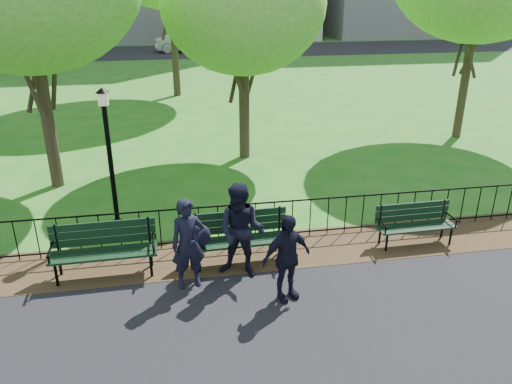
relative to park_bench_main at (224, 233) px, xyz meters
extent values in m
plane|color=#206B1C|center=(0.18, -1.17, -0.68)|extent=(120.00, 120.00, 0.00)
cube|color=#312414|center=(0.18, 0.33, -0.66)|extent=(60.00, 1.60, 0.01)
cube|color=black|center=(0.18, 33.83, -0.67)|extent=(70.00, 9.00, 0.01)
cylinder|color=black|center=(0.18, 0.83, 0.20)|extent=(24.00, 0.04, 0.04)
cylinder|color=black|center=(0.18, 0.83, -0.56)|extent=(24.00, 0.04, 0.04)
cylinder|color=black|center=(0.18, 0.83, -0.23)|extent=(0.02, 0.02, 0.90)
cube|color=black|center=(0.33, -0.02, -0.19)|extent=(1.96, 0.57, 0.04)
cube|color=black|center=(0.32, 0.26, 0.18)|extent=(1.94, 0.09, 0.49)
cylinder|color=black|center=(-0.51, -0.23, -0.43)|extent=(0.05, 0.05, 0.49)
cylinder|color=black|center=(1.18, -0.19, -0.43)|extent=(0.05, 0.05, 0.49)
cylinder|color=black|center=(-0.52, 0.15, -0.43)|extent=(0.05, 0.05, 0.49)
cylinder|color=black|center=(1.17, 0.20, -0.43)|extent=(0.05, 0.05, 0.49)
cylinder|color=black|center=(-0.59, -0.04, 0.00)|extent=(0.06, 0.61, 0.04)
cylinder|color=black|center=(1.25, 0.01, 0.00)|extent=(0.06, 0.61, 0.04)
ellipsoid|color=black|center=(-0.47, -0.15, 0.07)|extent=(0.44, 0.31, 0.47)
cube|color=black|center=(-2.26, -0.06, -0.19)|extent=(1.96, 0.55, 0.04)
cube|color=black|center=(-2.26, 0.23, 0.19)|extent=(1.95, 0.07, 0.49)
cylinder|color=black|center=(-3.10, -0.27, -0.43)|extent=(0.05, 0.05, 0.49)
cylinder|color=black|center=(-1.41, -0.24, -0.43)|extent=(0.05, 0.05, 0.49)
cylinder|color=black|center=(-3.11, 0.12, -0.43)|extent=(0.05, 0.05, 0.49)
cylinder|color=black|center=(-1.41, 0.15, -0.43)|extent=(0.05, 0.05, 0.49)
cylinder|color=black|center=(-3.18, -0.07, 0.01)|extent=(0.05, 0.61, 0.04)
cylinder|color=black|center=(-1.34, -0.04, 0.01)|extent=(0.05, 0.61, 0.04)
cube|color=black|center=(4.07, 0.07, -0.26)|extent=(1.68, 0.48, 0.04)
cube|color=black|center=(4.06, 0.31, 0.06)|extent=(1.67, 0.07, 0.42)
cylinder|color=black|center=(3.35, -0.11, -0.47)|extent=(0.05, 0.05, 0.42)
cylinder|color=black|center=(4.79, -0.08, -0.47)|extent=(0.05, 0.05, 0.42)
cylinder|color=black|center=(3.34, 0.22, -0.47)|extent=(0.05, 0.05, 0.42)
cylinder|color=black|center=(4.79, 0.25, -0.47)|extent=(0.05, 0.05, 0.42)
cylinder|color=black|center=(3.28, 0.05, -0.09)|extent=(0.05, 0.52, 0.04)
cylinder|color=black|center=(4.86, 0.09, -0.09)|extent=(0.05, 0.52, 0.04)
cylinder|color=black|center=(-2.20, 2.07, -0.60)|extent=(0.25, 0.25, 0.14)
cylinder|color=black|center=(-2.20, 2.07, 0.75)|extent=(0.11, 0.11, 2.85)
cube|color=beige|center=(-2.20, 2.07, 2.26)|extent=(0.20, 0.20, 0.27)
cone|color=black|center=(-2.20, 2.07, 2.44)|extent=(0.29, 0.29, 0.11)
cylinder|color=#2D2116|center=(-4.01, 4.95, 0.97)|extent=(0.32, 0.32, 3.30)
cylinder|color=#2D2116|center=(1.43, 6.46, 0.74)|extent=(0.33, 0.33, 2.83)
ellipsoid|color=#54A531|center=(1.43, 6.46, 3.93)|extent=(4.76, 4.76, 4.04)
cylinder|color=#2D2116|center=(9.33, 7.36, 1.10)|extent=(0.30, 0.30, 3.55)
cylinder|color=#2D2116|center=(-0.37, 16.45, 1.48)|extent=(0.35, 0.35, 4.32)
imported|color=black|center=(-0.70, -0.65, 0.19)|extent=(0.68, 0.51, 1.70)
imported|color=black|center=(0.28, -0.46, 0.26)|extent=(1.01, 0.79, 1.84)
imported|color=black|center=(0.93, -1.34, 0.13)|extent=(1.01, 0.67, 1.59)
imported|color=yellow|center=(-10.03, 31.95, 0.10)|extent=(4.84, 3.48, 1.53)
imported|color=#AFB2B7|center=(0.84, 33.34, 0.11)|extent=(4.74, 1.69, 1.55)
imported|color=black|center=(4.33, 33.59, 0.11)|extent=(5.39, 2.39, 1.54)
camera|label=1|loc=(-0.90, -8.54, 4.46)|focal=35.00mm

